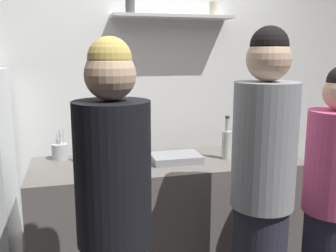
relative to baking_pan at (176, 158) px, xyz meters
name	(u,v)px	position (x,y,z in m)	size (l,w,h in m)	color
back_wall_assembly	(142,96)	(-0.09, 0.76, 0.36)	(4.80, 0.32, 2.60)	white
counter	(168,222)	(-0.05, 0.03, -0.49)	(1.88, 0.67, 0.92)	#66605B
baking_pan	(176,158)	(0.00, 0.00, 0.00)	(0.34, 0.24, 0.05)	gray
utensil_holder	(60,151)	(-0.79, 0.27, 0.03)	(0.11, 0.11, 0.22)	#B2B2B7
wine_bottle_dark_glass	(87,149)	(-0.60, 0.11, 0.08)	(0.07, 0.07, 0.27)	black
wine_bottle_amber_glass	(278,140)	(0.74, -0.09, 0.11)	(0.08, 0.08, 0.35)	#472814
wine_bottle_pale_glass	(227,143)	(0.37, -0.02, 0.09)	(0.07, 0.07, 0.31)	#B2BFB2
wine_bottle_green_glass	(266,132)	(0.81, 0.20, 0.10)	(0.07, 0.07, 0.32)	#19471E
water_bottle_plastic	(94,160)	(-0.57, -0.17, 0.07)	(0.09, 0.09, 0.22)	silver
person_grey_hoodie	(262,196)	(0.29, -0.70, -0.04)	(0.34, 0.34, 1.80)	#262633
person_blonde	(115,231)	(-0.53, -0.84, -0.08)	(0.34, 0.34, 1.74)	#262633
person_pink_top	(332,206)	(0.76, -0.68, -0.16)	(0.34, 0.34, 1.60)	#262633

